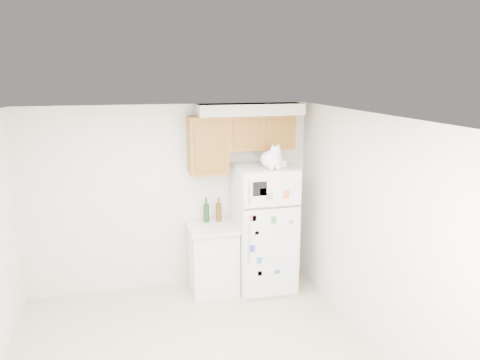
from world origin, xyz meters
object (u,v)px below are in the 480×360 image
object	(u,v)px
storage_box_front	(280,163)
bottle_amber	(219,209)
refrigerator	(264,228)
storage_box_back	(274,161)
bottle_green	(206,210)
cat	(272,159)
base_counter	(213,258)

from	to	relation	value
storage_box_front	bottle_amber	bearing A→B (deg)	160.21
refrigerator	bottle_amber	size ratio (longest dim) A/B	5.04
storage_box_back	storage_box_front	bearing A→B (deg)	-90.20
storage_box_front	bottle_amber	xyz separation A→B (m)	(-0.75, 0.32, -0.66)
refrigerator	bottle_amber	bearing A→B (deg)	156.17
storage_box_back	bottle_amber	world-z (taller)	storage_box_back
bottle_green	bottle_amber	world-z (taller)	bottle_amber
cat	storage_box_front	world-z (taller)	cat
refrigerator	storage_box_front	bearing A→B (deg)	-22.24
cat	storage_box_back	size ratio (longest dim) A/B	2.68
refrigerator	storage_box_back	world-z (taller)	storage_box_back
base_counter	storage_box_front	size ratio (longest dim) A/B	6.13
refrigerator	cat	size ratio (longest dim) A/B	3.53
storage_box_back	bottle_green	xyz separation A→B (m)	(-0.90, 0.18, -0.66)
refrigerator	bottle_amber	world-z (taller)	refrigerator
refrigerator	storage_box_front	distance (m)	0.91
cat	base_counter	bearing A→B (deg)	163.50
cat	bottle_green	world-z (taller)	cat
bottle_amber	cat	bearing A→B (deg)	-32.61
storage_box_front	bottle_green	distance (m)	1.18
cat	bottle_amber	world-z (taller)	cat
storage_box_back	bottle_amber	xyz separation A→B (m)	(-0.73, 0.18, -0.66)
storage_box_front	bottle_green	world-z (taller)	storage_box_front
cat	bottle_amber	size ratio (longest dim) A/B	1.43
storage_box_front	bottle_green	xyz separation A→B (m)	(-0.92, 0.33, -0.66)
refrigerator	storage_box_back	distance (m)	0.92
base_counter	cat	world-z (taller)	cat
storage_box_back	bottle_green	size ratio (longest dim) A/B	0.54
refrigerator	storage_box_front	size ratio (longest dim) A/B	11.33
refrigerator	storage_box_back	bearing A→B (deg)	25.72
base_counter	storage_box_back	size ratio (longest dim) A/B	5.11
storage_box_front	refrigerator	bearing A→B (deg)	161.43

